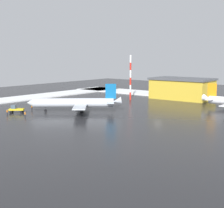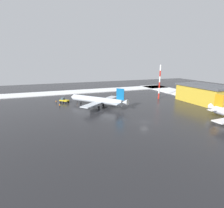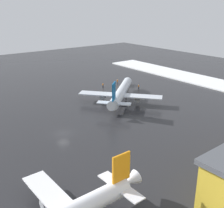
% 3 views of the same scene
% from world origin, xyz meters
% --- Properties ---
extents(ground_plane, '(240.00, 240.00, 0.00)m').
position_xyz_m(ground_plane, '(0.00, 0.00, 0.00)').
color(ground_plane, '#232326').
extents(snow_bank_far, '(152.00, 16.00, 0.43)m').
position_xyz_m(snow_bank_far, '(0.00, -50.00, 0.21)').
color(snow_bank_far, white).
rests_on(snow_bank_far, ground_plane).
extents(snow_bank_right, '(14.00, 116.00, 0.43)m').
position_xyz_m(snow_bank_right, '(67.00, 0.00, 0.21)').
color(snow_bank_right, white).
rests_on(snow_bank_right, ground_plane).
extents(airplane_far_rear, '(25.22, 23.29, 9.12)m').
position_xyz_m(airplane_far_rear, '(25.35, 9.10, 3.01)').
color(airplane_far_rear, silver).
rests_on(airplane_far_rear, ground_plane).
extents(pushback_tug, '(4.89, 4.72, 2.50)m').
position_xyz_m(pushback_tug, '(38.83, 22.55, 1.28)').
color(pushback_tug, gold).
rests_on(pushback_tug, ground_plane).
extents(ground_crew_near_tug, '(0.36, 0.36, 1.71)m').
position_xyz_m(ground_crew_near_tug, '(30.24, 25.35, 0.97)').
color(ground_crew_near_tug, black).
rests_on(ground_crew_near_tug, ground_plane).
extents(ground_crew_beside_wing, '(0.36, 0.36, 1.71)m').
position_xyz_m(ground_crew_beside_wing, '(39.23, 15.94, 0.97)').
color(ground_crew_beside_wing, black).
rests_on(ground_crew_beside_wing, ground_plane).
extents(ground_crew_mid_apron, '(0.36, 0.36, 1.71)m').
position_xyz_m(ground_crew_mid_apron, '(37.85, 26.36, 0.97)').
color(ground_crew_mid_apron, black).
rests_on(ground_crew_mid_apron, ground_plane).
extents(antenna_mast, '(0.70, 0.70, 18.24)m').
position_xyz_m(antenna_mast, '(29.77, -26.80, 9.12)').
color(antenna_mast, red).
rests_on(antenna_mast, ground_plane).
extents(cargo_hangar, '(25.22, 15.37, 8.80)m').
position_xyz_m(cargo_hangar, '(14.38, -42.34, 4.44)').
color(cargo_hangar, gold).
rests_on(cargo_hangar, ground_plane).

